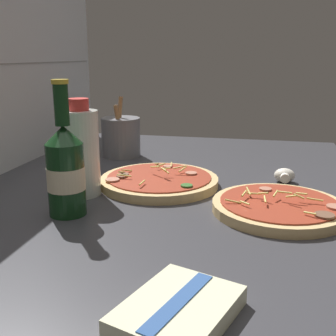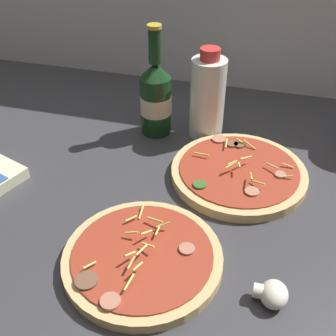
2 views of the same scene
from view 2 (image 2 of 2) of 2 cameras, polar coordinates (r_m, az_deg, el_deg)
The scene contains 6 objects.
counter_slab at distance 89.33cm, azimuth -2.84°, elevation -1.08°, with size 160.00×90.00×2.50cm.
pizza_near at distance 69.60cm, azimuth -3.47°, elevation -12.07°, with size 25.92×25.92×4.37cm.
pizza_far at distance 87.40cm, azimuth 9.52°, elevation -0.62°, with size 27.64×27.64×4.75cm.
beer_bottle at distance 97.46cm, azimuth -1.68°, elevation 9.58°, with size 7.17×7.17×25.53cm.
oil_bottle at distance 96.46cm, azimuth 5.37°, elevation 9.54°, with size 7.87×7.87×20.99cm.
mushroom_left at distance 66.13cm, azimuth 13.93°, elevation -16.22°, with size 5.13×4.89×3.42cm.
Camera 2 is at (23.04, -66.90, 55.79)cm, focal length 45.00 mm.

